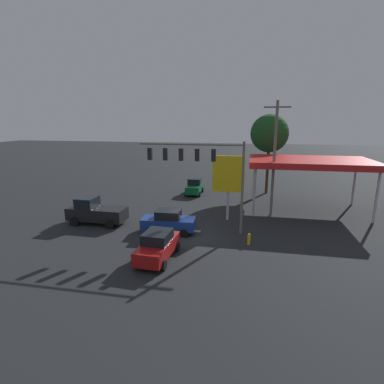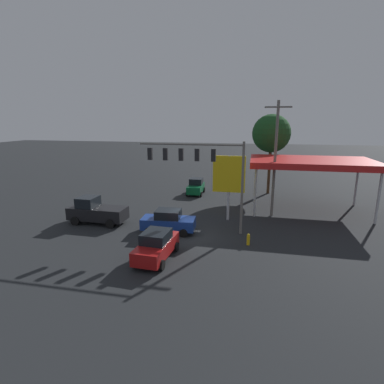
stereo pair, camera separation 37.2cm
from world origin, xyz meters
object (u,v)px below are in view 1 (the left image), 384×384
Objects in this scene: traffic_signal_assembly at (199,162)px; fire_hydrant at (249,239)px; price_sign at (229,176)px; pickup_parked at (95,212)px; sedan_far at (169,221)px; utility_pole at (274,157)px; street_tree at (270,134)px; hatchback_crossing at (194,187)px; sedan_waiting at (158,245)px.

traffic_signal_assembly is 9.71× the size of fire_hydrant.
price_sign reaches higher than pickup_parked.
sedan_far is (2.37, 0.87, -4.87)m from traffic_signal_assembly.
street_tree is (0.01, -9.42, 1.78)m from utility_pole.
price_sign is 1.15× the size of pickup_parked.
hatchback_crossing reaches higher than fire_hydrant.
hatchback_crossing is at bearing -38.81° from utility_pole.
utility_pole is at bearing -139.14° from traffic_signal_assembly.
utility_pole is at bearing 90.09° from street_tree.
pickup_parked is at bearing 0.05° from traffic_signal_assembly.
price_sign is at bearing -140.89° from sedan_far.
fire_hydrant is at bearing 74.99° from utility_pole.
utility_pole is 2.08× the size of pickup_parked.
traffic_signal_assembly is 2.23× the size of hatchback_crossing.
utility_pole is 1.81× the size of price_sign.
price_sign is 0.61× the size of street_tree.
utility_pole is at bearing -147.46° from sedan_far.
street_tree reaches higher than fire_hydrant.
street_tree is at bearing 162.11° from sedan_waiting.
hatchback_crossing is 0.85× the size of sedan_far.
fire_hydrant is (-13.62, 2.18, -0.67)m from pickup_parked.
traffic_signal_assembly reaches higher than sedan_far.
price_sign reaches higher than sedan_waiting.
sedan_far is at bearing -11.28° from fire_hydrant.
sedan_waiting reaches higher than fire_hydrant.
utility_pole reaches higher than street_tree.
sedan_waiting is 9.55m from pickup_parked.
street_tree is 18.54m from fire_hydrant.
sedan_waiting is at bearing 68.74° from street_tree.
utility_pole is (-6.26, -5.42, -0.11)m from traffic_signal_assembly.
fire_hydrant is (-6.92, 14.81, -0.51)m from hatchback_crossing.
street_tree is (-15.64, -14.85, 6.39)m from pickup_parked.
traffic_signal_assembly is 1.90× the size of sedan_far.
utility_pole is 11.69m from sedan_far.
utility_pole is 2.84× the size of hatchback_crossing.
traffic_signal_assembly is 8.28m from utility_pole.
pickup_parked is at bearing -123.64° from sedan_waiting.
utility_pole is 14.57m from sedan_waiting.
sedan_waiting is (3.96, 9.08, -3.23)m from price_sign.
street_tree is at bearing -89.91° from utility_pole.
street_tree is (-6.25, -14.84, 1.67)m from traffic_signal_assembly.
fire_hydrant is (2.04, 7.61, -5.28)m from utility_pole.
pickup_parked is (9.40, 0.01, -4.72)m from traffic_signal_assembly.
utility_pole is 9.48m from fire_hydrant.
street_tree reaches higher than hatchback_crossing.
sedan_waiting is 1.18× the size of hatchback_crossing.
traffic_signal_assembly is 0.87× the size of street_tree.
traffic_signal_assembly reaches higher than hatchback_crossing.
traffic_signal_assembly is 1.90× the size of sedan_waiting.
sedan_far is at bearing -169.66° from sedan_waiting.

